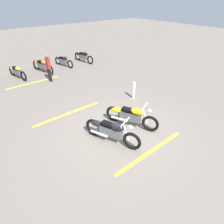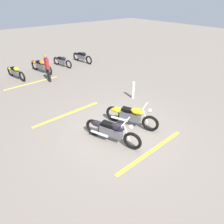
# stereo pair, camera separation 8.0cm
# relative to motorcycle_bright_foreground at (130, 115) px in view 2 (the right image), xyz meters

# --- Properties ---
(ground_plane) EXTENTS (60.00, 60.00, 0.00)m
(ground_plane) POSITION_rel_motorcycle_bright_foreground_xyz_m (-0.09, 0.58, -0.46)
(ground_plane) COLOR slate
(motorcycle_bright_foreground) EXTENTS (2.08, 1.00, 1.04)m
(motorcycle_bright_foreground) POSITION_rel_motorcycle_bright_foreground_xyz_m (0.00, 0.00, 0.00)
(motorcycle_bright_foreground) COLOR black
(motorcycle_bright_foreground) RESTS_ON ground
(motorcycle_dark_foreground) EXTENTS (2.12, 0.93, 1.04)m
(motorcycle_dark_foreground) POSITION_rel_motorcycle_bright_foreground_xyz_m (-0.29, 1.21, 0.00)
(motorcycle_dark_foreground) COLOR black
(motorcycle_dark_foreground) RESTS_ON ground
(motorcycle_row_far_left) EXTENTS (2.09, 0.47, 0.79)m
(motorcycle_row_far_left) POSITION_rel_motorcycle_bright_foreground_xyz_m (8.52, -3.08, -0.03)
(motorcycle_row_far_left) COLOR black
(motorcycle_row_far_left) RESTS_ON ground
(motorcycle_row_left) EXTENTS (1.91, 0.56, 0.73)m
(motorcycle_row_left) POSITION_rel_motorcycle_bright_foreground_xyz_m (8.57, -1.41, -0.06)
(motorcycle_row_left) COLOR black
(motorcycle_row_left) RESTS_ON ground
(motorcycle_row_center) EXTENTS (2.18, 0.62, 0.83)m
(motorcycle_row_center) POSITION_rel_motorcycle_bright_foreground_xyz_m (8.32, 0.26, -0.01)
(motorcycle_row_center) COLOR black
(motorcycle_row_center) RESTS_ON ground
(motorcycle_row_right) EXTENTS (2.02, 0.52, 0.77)m
(motorcycle_row_right) POSITION_rel_motorcycle_bright_foreground_xyz_m (8.22, 1.93, -0.04)
(motorcycle_row_right) COLOR black
(motorcycle_row_right) RESTS_ON ground
(bystander_near_row) EXTENTS (0.27, 0.21, 1.63)m
(bystander_near_row) POSITION_rel_motorcycle_bright_foreground_xyz_m (6.39, 0.54, 0.45)
(bystander_near_row) COLOR black
(bystander_near_row) RESTS_ON ground
(bollard_post) EXTENTS (0.14, 0.14, 0.86)m
(bollard_post) POSITION_rel_motorcycle_bright_foreground_xyz_m (1.63, -1.80, -0.03)
(bollard_post) COLOR white
(bollard_post) RESTS_ON ground
(parking_stripe_near) EXTENTS (0.18, 3.20, 0.01)m
(parking_stripe_near) POSITION_rel_motorcycle_bright_foreground_xyz_m (-1.59, 0.50, -0.46)
(parking_stripe_near) COLOR yellow
(parking_stripe_near) RESTS_ON ground
(parking_stripe_mid) EXTENTS (0.18, 3.20, 0.01)m
(parking_stripe_mid) POSITION_rel_motorcycle_bright_foreground_xyz_m (2.35, 1.52, -0.46)
(parking_stripe_mid) COLOR yellow
(parking_stripe_mid) RESTS_ON ground
(parking_stripe_far) EXTENTS (0.18, 3.20, 0.01)m
(parking_stripe_far) POSITION_rel_motorcycle_bright_foreground_xyz_m (6.84, 1.46, -0.46)
(parking_stripe_far) COLOR yellow
(parking_stripe_far) RESTS_ON ground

